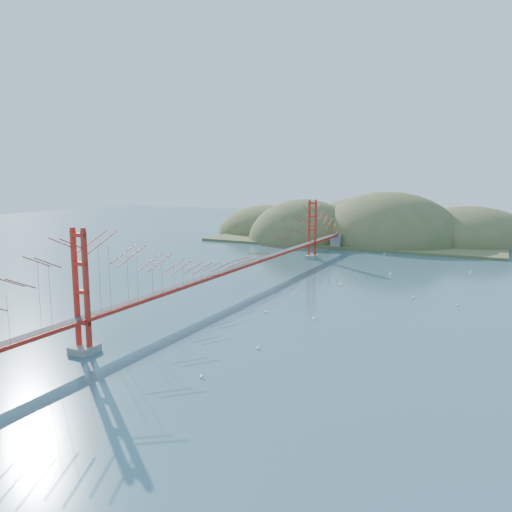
% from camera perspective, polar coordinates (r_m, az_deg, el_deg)
% --- Properties ---
extents(ground, '(320.00, 320.00, 0.00)m').
position_cam_1_polar(ground, '(72.89, -1.89, -3.74)').
color(ground, '#305260').
rests_on(ground, ground).
extents(bridge, '(2.20, 94.40, 12.00)m').
position_cam_1_polar(bridge, '(71.82, -1.85, 1.75)').
color(bridge, gray).
rests_on(bridge, ground).
extents(far_headlands, '(84.00, 58.00, 25.00)m').
position_cam_1_polar(far_headlands, '(135.66, 12.97, 2.02)').
color(far_headlands, brown).
rests_on(far_headlands, ground).
extents(sailboat_0, '(0.50, 0.51, 0.57)m').
position_cam_1_polar(sailboat_0, '(60.34, 1.08, -6.33)').
color(sailboat_0, white).
rests_on(sailboat_0, ground).
extents(sailboat_6, '(0.53, 0.55, 0.61)m').
position_cam_1_polar(sailboat_6, '(48.13, 0.17, -10.38)').
color(sailboat_6, white).
rests_on(sailboat_6, ground).
extents(sailboat_1, '(0.58, 0.58, 0.62)m').
position_cam_1_polar(sailboat_1, '(58.06, 6.64, -7.01)').
color(sailboat_1, white).
rests_on(sailboat_1, ground).
extents(sailboat_3, '(0.66, 0.66, 0.70)m').
position_cam_1_polar(sailboat_3, '(86.21, 15.11, -1.94)').
color(sailboat_3, white).
rests_on(sailboat_3, ground).
extents(sailboat_12, '(0.53, 0.45, 0.62)m').
position_cam_1_polar(sailboat_12, '(107.93, 14.45, 0.26)').
color(sailboat_12, white).
rests_on(sailboat_12, ground).
extents(sailboat_7, '(0.58, 0.51, 0.66)m').
position_cam_1_polar(sailboat_7, '(93.16, 23.39, -1.57)').
color(sailboat_7, white).
rests_on(sailboat_7, ground).
extents(sailboat_14, '(0.59, 0.59, 0.64)m').
position_cam_1_polar(sailboat_14, '(70.27, 17.48, -4.53)').
color(sailboat_14, white).
rests_on(sailboat_14, ground).
extents(sailboat_10, '(0.54, 0.54, 0.58)m').
position_cam_1_polar(sailboat_10, '(42.06, -6.30, -13.40)').
color(sailboat_10, white).
rests_on(sailboat_10, ground).
extents(sailboat_16, '(0.65, 0.65, 0.68)m').
position_cam_1_polar(sailboat_16, '(76.53, 9.61, -3.13)').
color(sailboat_16, white).
rests_on(sailboat_16, ground).
extents(sailboat_4, '(0.51, 0.56, 0.63)m').
position_cam_1_polar(sailboat_4, '(68.36, 22.03, -5.16)').
color(sailboat_4, white).
rests_on(sailboat_4, ground).
extents(sailboat_15, '(0.49, 0.51, 0.58)m').
position_cam_1_polar(sailboat_15, '(92.11, 23.27, -1.69)').
color(sailboat_15, white).
rests_on(sailboat_15, ground).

